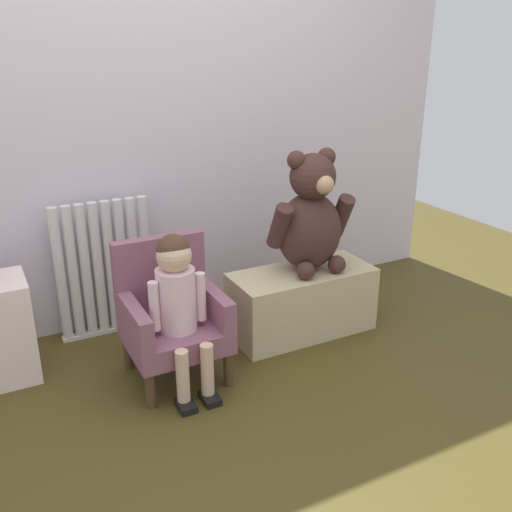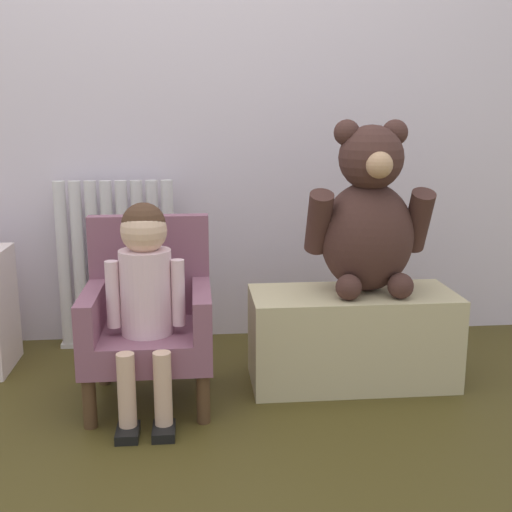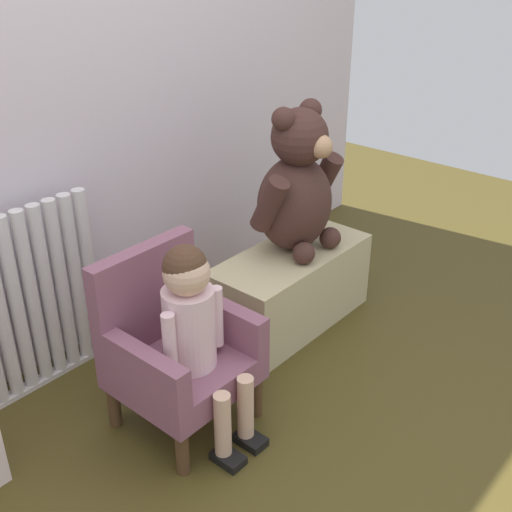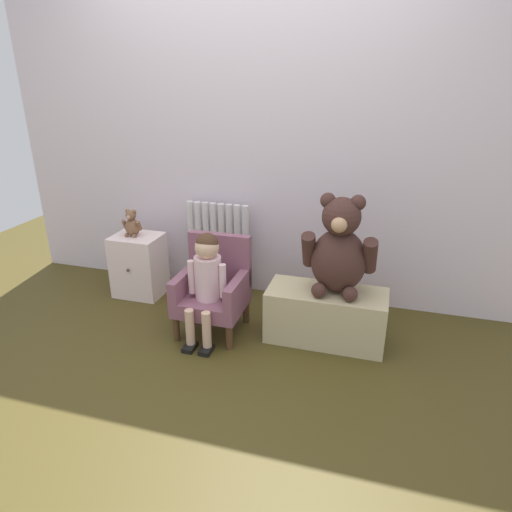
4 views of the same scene
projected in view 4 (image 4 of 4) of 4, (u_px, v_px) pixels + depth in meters
ground_plane at (193, 377)px, 2.58m from camera, size 6.00×6.00×0.00m
back_wall at (254, 134)px, 3.19m from camera, size 3.80×0.05×2.40m
radiator at (218, 249)px, 3.47m from camera, size 0.50×0.05×0.71m
small_dresser at (139, 265)px, 3.47m from camera, size 0.36×0.31×0.47m
child_armchair at (214, 288)px, 2.98m from camera, size 0.42×0.41×0.62m
child_figure at (207, 272)px, 2.82m from camera, size 0.25×0.35×0.70m
low_bench at (326, 315)px, 2.89m from camera, size 0.74×0.33×0.34m
large_teddy_bear at (339, 250)px, 2.73m from camera, size 0.45×0.31×0.61m
small_teddy_bear at (132, 224)px, 3.35m from camera, size 0.15×0.10×0.20m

